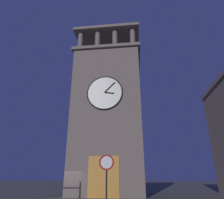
{
  "coord_description": "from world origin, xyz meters",
  "views": [
    {
      "loc": [
        -6.89,
        20.61,
        1.98
      ],
      "look_at": [
        -3.99,
        -4.62,
        11.74
      ],
      "focal_mm": 32.27,
      "sensor_mm": 36.0,
      "label": 1
    }
  ],
  "objects": [
    {
      "name": "clocktower",
      "position": [
        -3.56,
        -4.6,
        9.33
      ],
      "size": [
        8.89,
        7.98,
        23.85
      ],
      "color": "#75665B",
      "rests_on": "ground_plane"
    },
    {
      "name": "ground_plane",
      "position": [
        0.0,
        0.0,
        0.0
      ],
      "size": [
        200.0,
        200.0,
        0.0
      ],
      "primitive_type": "plane",
      "color": "#56544F"
    },
    {
      "name": "no_horn_sign",
      "position": [
        -5.37,
        9.83,
        2.41
      ],
      "size": [
        0.78,
        0.14,
        3.07
      ],
      "color": "black",
      "rests_on": "ground_plane"
    }
  ]
}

